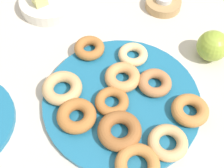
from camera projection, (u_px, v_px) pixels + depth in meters
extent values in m
plane|color=beige|center=(122.00, 102.00, 0.71)|extent=(2.40, 2.40, 0.00)
cylinder|color=#1E6B93|center=(122.00, 100.00, 0.71)|extent=(0.37, 0.37, 0.01)
torus|color=#B27547|center=(155.00, 83.00, 0.71)|extent=(0.08, 0.08, 0.02)
torus|color=#BC7A3D|center=(137.00, 165.00, 0.60)|extent=(0.10, 0.10, 0.03)
torus|color=#EABC84|center=(133.00, 55.00, 0.76)|extent=(0.11, 0.11, 0.02)
torus|color=#995B2D|center=(120.00, 131.00, 0.64)|extent=(0.13, 0.13, 0.03)
torus|color=tan|center=(122.00, 77.00, 0.72)|extent=(0.12, 0.12, 0.03)
torus|color=tan|center=(62.00, 88.00, 0.70)|extent=(0.13, 0.13, 0.03)
torus|color=#BC7A3D|center=(190.00, 110.00, 0.67)|extent=(0.12, 0.12, 0.03)
torus|color=#AD6B33|center=(112.00, 102.00, 0.68)|extent=(0.09, 0.09, 0.02)
torus|color=tan|center=(168.00, 143.00, 0.63)|extent=(0.11, 0.11, 0.02)
torus|color=#AD6B33|center=(77.00, 116.00, 0.66)|extent=(0.11, 0.11, 0.03)
torus|color=#AD6B33|center=(89.00, 48.00, 0.78)|extent=(0.08, 0.08, 0.02)
cylinder|color=tan|center=(163.00, 4.00, 0.90)|extent=(0.10, 0.10, 0.02)
cylinder|color=silver|center=(49.00, 3.00, 0.89)|extent=(0.17, 0.17, 0.03)
sphere|color=#93AD38|center=(212.00, 46.00, 0.76)|extent=(0.08, 0.08, 0.08)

